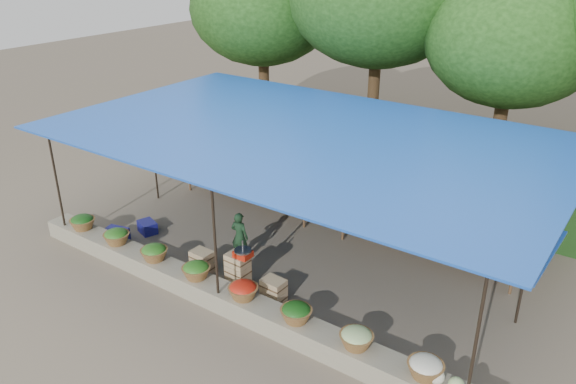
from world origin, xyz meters
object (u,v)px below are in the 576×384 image
Objects in this scene: crate_counter at (237,274)px; blue_crate_front at (116,235)px; vendor_seated at (240,236)px; blue_crate_back at (147,227)px; weighing_scale at (243,253)px.

crate_counter reaches higher than blue_crate_front.
vendor_seated is at bearing 7.42° from blue_crate_front.
crate_counter is at bearing 9.40° from blue_crate_back.
crate_counter is 4.93× the size of blue_crate_back.
weighing_scale is 1.23m from vendor_seated.
blue_crate_front is (-3.75, -0.18, -0.70)m from weighing_scale.
crate_counter is 3.35m from blue_crate_back.
crate_counter is 1.12m from vendor_seated.
blue_crate_back is (0.27, 0.73, -0.02)m from blue_crate_front.
weighing_scale reaches higher than crate_counter.
crate_counter reaches higher than blue_crate_back.
blue_crate_front is at bearing -177.21° from weighing_scale.
blue_crate_back is at bearing 171.08° from weighing_scale.
vendor_seated is 2.41× the size of blue_crate_back.
weighing_scale is 3.59m from blue_crate_back.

